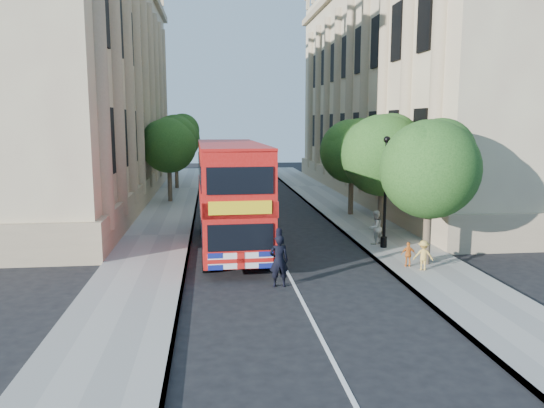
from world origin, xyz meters
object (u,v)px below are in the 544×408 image
object	(u,v)px
lamp_post	(385,197)
double_decker_bus	(231,192)
woman_pedestrian	(375,227)
police_constable	(279,261)
box_van	(228,206)

from	to	relation	value
lamp_post	double_decker_bus	bearing A→B (deg)	172.60
lamp_post	woman_pedestrian	world-z (taller)	lamp_post
woman_pedestrian	double_decker_bus	bearing A→B (deg)	-32.91
police_constable	woman_pedestrian	xyz separation A→B (m)	(5.36, 5.66, -0.02)
double_decker_bus	woman_pedestrian	world-z (taller)	double_decker_bus
box_van	lamp_post	bearing A→B (deg)	-31.74
lamp_post	box_van	xyz separation A→B (m)	(-7.07, 4.90, -1.11)
box_van	police_constable	world-z (taller)	box_van
double_decker_bus	police_constable	size ratio (longest dim) A/B	5.53
woman_pedestrian	lamp_post	bearing A→B (deg)	77.38
double_decker_bus	woman_pedestrian	xyz separation A→B (m)	(6.86, -0.25, -1.75)
woman_pedestrian	box_van	bearing A→B (deg)	-62.50
box_van	woman_pedestrian	world-z (taller)	box_van
double_decker_bus	box_van	bearing A→B (deg)	88.21
double_decker_bus	box_van	size ratio (longest dim) A/B	2.07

